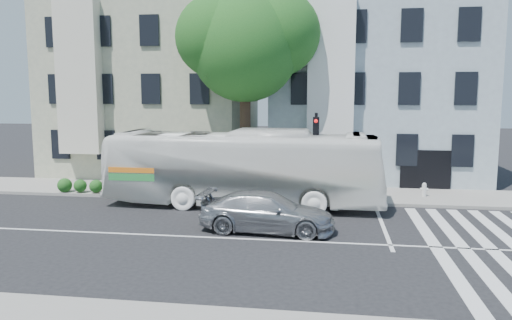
% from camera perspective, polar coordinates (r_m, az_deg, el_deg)
% --- Properties ---
extents(ground, '(120.00, 120.00, 0.00)m').
position_cam_1_polar(ground, '(18.36, -5.71, -8.79)').
color(ground, black).
rests_on(ground, ground).
extents(sidewalk_far, '(80.00, 4.00, 0.15)m').
position_cam_1_polar(sidewalk_far, '(25.95, -1.41, -3.68)').
color(sidewalk_far, gray).
rests_on(sidewalk_far, ground).
extents(building_left, '(12.00, 10.00, 11.00)m').
position_cam_1_polar(building_left, '(34.01, -11.19, 8.09)').
color(building_left, '#969C83').
rests_on(building_left, ground).
extents(building_right, '(12.00, 10.00, 11.00)m').
position_cam_1_polar(building_right, '(32.17, 13.28, 8.05)').
color(building_right, '#8F9EAA').
rests_on(building_right, ground).
extents(street_tree, '(7.30, 5.90, 11.10)m').
position_cam_1_polar(street_tree, '(26.28, -1.05, 13.46)').
color(street_tree, '#2D2116').
rests_on(street_tree, ground).
extents(bus, '(3.36, 12.80, 3.54)m').
position_cam_1_polar(bus, '(22.86, -1.49, -0.92)').
color(bus, white).
rests_on(bus, ground).
extents(sedan, '(2.42, 5.23, 1.48)m').
position_cam_1_polar(sedan, '(18.89, 1.24, -5.95)').
color(sedan, '#A5A7AC').
rests_on(sedan, ground).
extents(hedge, '(8.42, 3.05, 0.70)m').
position_cam_1_polar(hedge, '(25.51, -12.67, -3.09)').
color(hedge, '#2B591C').
rests_on(hedge, sidewalk_far).
extents(traffic_signal, '(0.45, 0.53, 4.28)m').
position_cam_1_polar(traffic_signal, '(23.14, 6.84, 1.61)').
color(traffic_signal, black).
rests_on(traffic_signal, ground).
extents(fire_hydrant, '(0.38, 0.22, 0.68)m').
position_cam_1_polar(fire_hydrant, '(25.83, 18.67, -3.19)').
color(fire_hydrant, silver).
rests_on(fire_hydrant, sidewalk_far).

